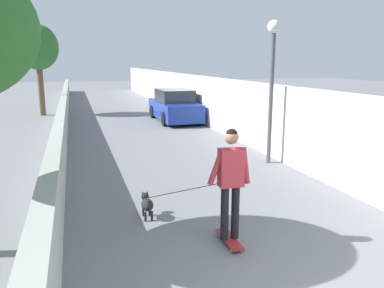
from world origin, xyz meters
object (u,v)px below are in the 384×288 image
at_px(lamp_post, 272,66).
at_px(skateboard, 229,239).
at_px(person_skateboarder, 231,175).
at_px(car_near, 174,106).
at_px(dog, 147,204).
at_px(tree_left_near, 38,48).

bearing_deg(lamp_post, skateboard, 145.02).
bearing_deg(person_skateboarder, skateboard, 3.58).
bearing_deg(skateboard, car_near, -10.76).
distance_m(person_skateboarder, dog, 1.97).
relative_size(person_skateboarder, car_near, 0.41).
bearing_deg(tree_left_near, car_near, -122.89).
height_order(skateboard, person_skateboarder, person_skateboarder).
xyz_separation_m(person_skateboarder, dog, (1.41, 1.07, -0.87)).
height_order(tree_left_near, car_near, tree_left_near).
xyz_separation_m(lamp_post, car_near, (8.42, 0.60, -2.03)).
relative_size(lamp_post, skateboard, 4.92).
height_order(lamp_post, dog, lamp_post).
relative_size(dog, car_near, 0.40).
distance_m(lamp_post, dog, 5.59).
height_order(dog, car_near, car_near).
xyz_separation_m(tree_left_near, person_skateboarder, (-16.81, -3.87, -2.39)).
distance_m(tree_left_near, skateboard, 17.59).
bearing_deg(tree_left_near, skateboard, -167.03).
bearing_deg(person_skateboarder, car_near, -10.76).
distance_m(tree_left_near, lamp_post, 14.29).
xyz_separation_m(tree_left_near, skateboard, (-16.81, -3.87, -3.47)).
bearing_deg(car_near, person_skateboarder, 169.24).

